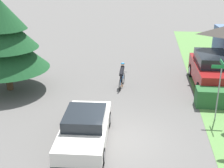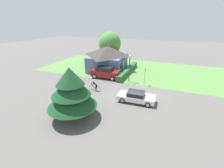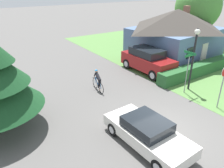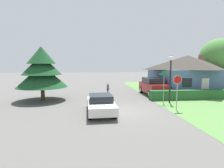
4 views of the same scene
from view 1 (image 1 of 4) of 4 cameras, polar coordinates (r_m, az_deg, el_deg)
ground_plane at (r=13.24m, az=1.79°, el=-10.20°), size 140.00×140.00×0.00m
sedan_left_lane at (r=12.87m, az=-4.96°, el=-7.91°), size 2.03×4.42×1.30m
cyclist at (r=18.20m, az=1.81°, el=1.46°), size 0.44×1.73×1.47m
parked_suv_right at (r=19.17m, az=17.69°, el=2.41°), size 2.09×4.76×1.97m
street_name_sign at (r=14.77m, az=19.15°, el=0.57°), size 0.90×0.90×2.86m
conifer_tall_near at (r=18.21m, az=-19.15°, el=7.69°), size 4.74×4.74×5.17m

